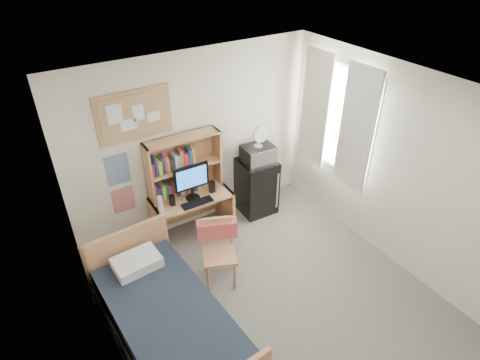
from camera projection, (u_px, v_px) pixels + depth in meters
floor at (281, 311)px, 4.78m from camera, size 3.60×4.20×0.02m
ceiling at (299, 106)px, 3.35m from camera, size 3.60×4.20×0.02m
wall_back at (195, 144)px, 5.55m from camera, size 3.60×0.04×2.60m
wall_left at (114, 303)px, 3.25m from camera, size 0.04×4.20×2.60m
wall_right at (406, 175)px, 4.87m from camera, size 0.04×4.20×2.60m
window_unit at (336, 119)px, 5.53m from camera, size 0.10×1.40×1.70m
curtain_left at (356, 130)px, 5.23m from camera, size 0.04×0.55×1.70m
curtain_right at (315, 109)px, 5.80m from camera, size 0.04×0.55×1.70m
bulletin_board at (134, 115)px, 4.85m from camera, size 0.94×0.03×0.64m
poster_wave at (117, 170)px, 5.07m from camera, size 0.30×0.01×0.42m
poster_japan at (123, 200)px, 5.33m from camera, size 0.28×0.01×0.36m
desk at (193, 216)px, 5.74m from camera, size 1.11×0.57×0.69m
desk_chair at (219, 255)px, 4.94m from camera, size 0.58×0.58×0.89m
mini_fridge at (256, 186)px, 6.20m from camera, size 0.55×0.55×0.89m
bed at (170, 327)px, 4.26m from camera, size 1.12×2.06×0.55m
hutch at (184, 165)px, 5.43m from camera, size 1.04×0.28×0.85m
monitor at (192, 182)px, 5.37m from camera, size 0.49×0.05×0.53m
keyboard at (197, 203)px, 5.41m from camera, size 0.44×0.15×0.02m
speaker_left at (172, 200)px, 5.34m from camera, size 0.07×0.07×0.16m
speaker_right at (212, 187)px, 5.60m from camera, size 0.07×0.07×0.17m
water_bottle at (160, 204)px, 5.21m from camera, size 0.07×0.07×0.23m
hoodie at (217, 229)px, 4.97m from camera, size 0.52×0.33×0.24m
microwave at (258, 154)px, 5.88m from camera, size 0.47×0.37×0.26m
desk_fan at (258, 137)px, 5.72m from camera, size 0.26×0.26×0.31m
pillow at (137, 262)px, 4.59m from camera, size 0.54×0.39×0.12m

